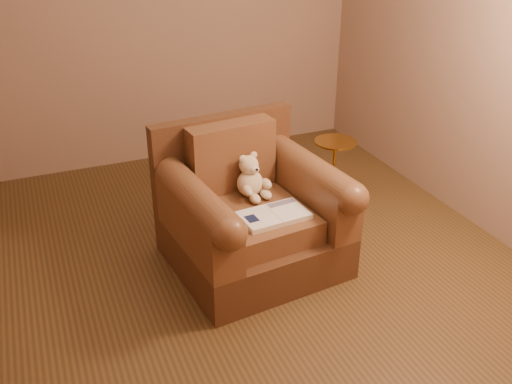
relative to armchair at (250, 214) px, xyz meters
name	(u,v)px	position (x,y,z in m)	size (l,w,h in m)	color
floor	(224,265)	(-0.19, 0.00, -0.37)	(4.00, 4.00, 0.00)	#523A1C
room	(216,9)	(-0.19, 0.00, 1.35)	(4.02, 4.02, 2.71)	#92705A
armchair	(250,214)	(0.00, 0.00, 0.00)	(1.15, 1.11, 0.95)	#4E2E1A
teddy_bear	(251,180)	(0.05, 0.09, 0.20)	(0.22, 0.26, 0.31)	beige
guidebook	(274,215)	(0.07, -0.24, 0.10)	(0.45, 0.30, 0.04)	beige
side_table	(334,166)	(1.03, 0.66, -0.10)	(0.35, 0.35, 0.49)	gold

